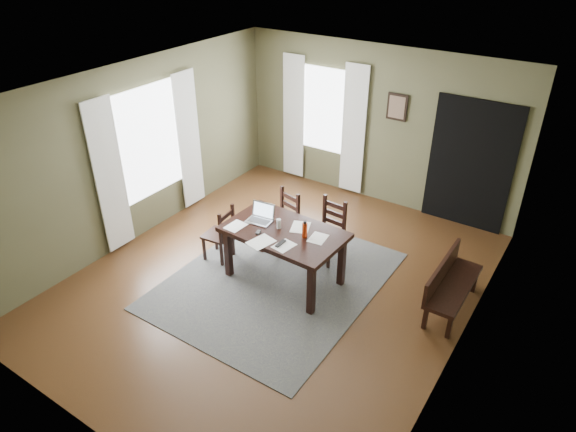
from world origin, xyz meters
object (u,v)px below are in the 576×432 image
Objects in this scene: chair_back_left at (283,222)px; chair_back_right at (328,231)px; water_bottle at (305,230)px; chair_end at (220,234)px; bench at (450,281)px; laptop at (261,216)px; dining_table at (284,237)px.

chair_back_left is 1.01× the size of chair_back_right.
water_bottle is (0.77, -0.64, 0.46)m from chair_back_left.
chair_end reaches higher than bench.
chair_back_left is at bearing 90.33° from bench.
chair_back_right is 0.92m from water_bottle.
chair_back_right is 1.07m from laptop.
water_bottle is (0.73, -0.05, 0.05)m from laptop.
dining_table is at bearing 89.06° from chair_end.
laptop is (-0.42, 0.06, 0.16)m from dining_table.
dining_table is 1.75× the size of chair_back_right.
laptop is 0.73m from water_bottle.
laptop is at bearing -125.60° from chair_back_right.
bench is (2.53, 0.01, -0.05)m from chair_back_left.
chair_back_left reaches higher than chair_end.
chair_back_left is (0.60, 0.73, 0.04)m from chair_end.
chair_back_right is at bearing 85.61° from bench.
chair_back_left is 1.10m from water_bottle.
water_bottle is at bearing -78.98° from chair_back_right.
chair_end is 0.70× the size of bench.
laptop is at bearing -72.22° from chair_back_left.
chair_back_left reaches higher than dining_table.
chair_back_left is 0.72m from laptop.
bench is at bearing 20.11° from dining_table.
water_bottle is at bearing 88.41° from chair_end.
chair_end is 1.46m from water_bottle.
chair_end is at bearing -173.66° from laptop.
chair_back_right is 1.85m from bench.
bench is at bearing 20.33° from water_bottle.
laptop is at bearing 174.62° from dining_table.
bench is at bearing 1.04° from chair_back_right.
chair_end is at bearing 103.44° from bench.
chair_back_right is (0.24, 0.80, -0.25)m from dining_table.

